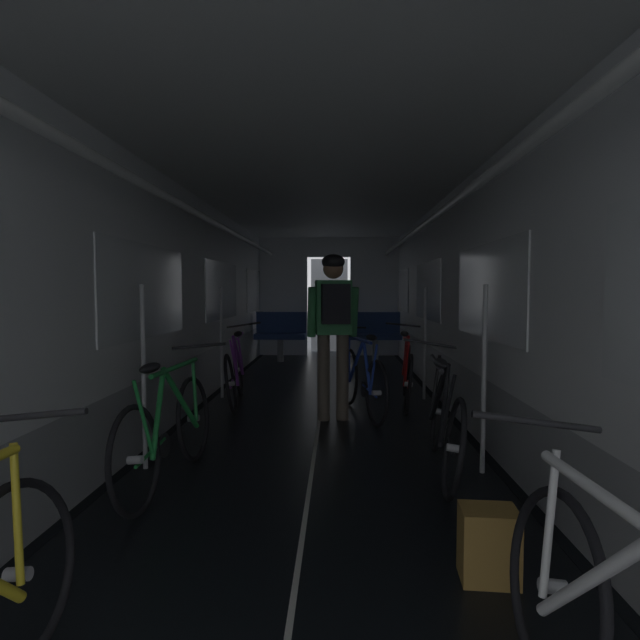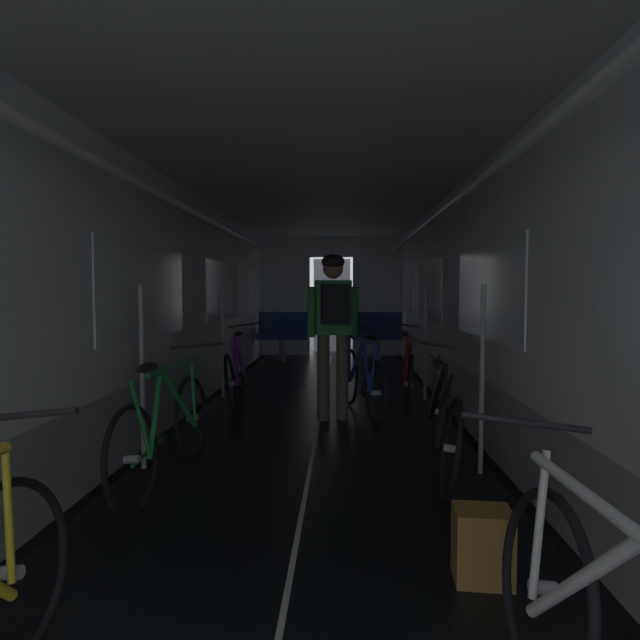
{
  "view_description": "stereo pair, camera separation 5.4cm",
  "coord_description": "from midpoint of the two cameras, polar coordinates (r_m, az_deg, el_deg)",
  "views": [
    {
      "loc": [
        0.19,
        -1.7,
        1.36
      ],
      "look_at": [
        0.0,
        3.84,
        1.04
      ],
      "focal_mm": 28.92,
      "sensor_mm": 36.0,
      "label": 1
    },
    {
      "loc": [
        0.25,
        -1.7,
        1.36
      ],
      "look_at": [
        0.0,
        3.84,
        1.04
      ],
      "focal_mm": 28.92,
      "sensor_mm": 36.0,
      "label": 2
    }
  ],
  "objects": [
    {
      "name": "bicycle_green",
      "position": [
        3.84,
        -16.8,
        -11.54
      ],
      "size": [
        0.44,
        1.69,
        0.95
      ],
      "color": "black",
      "rests_on": "ground"
    },
    {
      "name": "bicycle_purple",
      "position": [
        6.26,
        -9.64,
        -5.72
      ],
      "size": [
        0.44,
        1.69,
        0.96
      ],
      "color": "black",
      "rests_on": "ground"
    },
    {
      "name": "bicycle_red",
      "position": [
        6.21,
        9.39,
        -5.77
      ],
      "size": [
        0.44,
        1.69,
        0.95
      ],
      "color": "black",
      "rests_on": "ground"
    },
    {
      "name": "bench_seat_far_right",
      "position": [
        9.83,
        5.95,
        -1.32
      ],
      "size": [
        0.98,
        0.51,
        0.95
      ],
      "color": "gray",
      "rests_on": "ground"
    },
    {
      "name": "backpack_on_floor",
      "position": [
        2.73,
        17.57,
        -22.58
      ],
      "size": [
        0.27,
        0.22,
        0.34
      ],
      "primitive_type": "cube",
      "rotation": [
        0.0,
        0.0,
        -0.07
      ],
      "color": "olive",
      "rests_on": "ground"
    },
    {
      "name": "bicycle_black",
      "position": [
        4.01,
        13.25,
        -10.87
      ],
      "size": [
        0.44,
        1.69,
        0.96
      ],
      "color": "black",
      "rests_on": "ground"
    },
    {
      "name": "train_car_shell",
      "position": [
        5.32,
        -0.38,
        6.98
      ],
      "size": [
        3.14,
        12.34,
        2.57
      ],
      "color": "black",
      "rests_on": "ground"
    },
    {
      "name": "bench_seat_far_left",
      "position": [
        9.87,
        -4.54,
        -1.3
      ],
      "size": [
        0.98,
        0.51,
        0.95
      ],
      "color": "gray",
      "rests_on": "ground"
    },
    {
      "name": "person_cyclist_aisle",
      "position": [
        5.32,
        1.21,
        0.23
      ],
      "size": [
        0.55,
        0.43,
        1.73
      ],
      "color": "brown",
      "rests_on": "ground"
    },
    {
      "name": "bicycle_blue_in_aisle",
      "position": [
        5.67,
        4.36,
        -6.59
      ],
      "size": [
        0.59,
        1.65,
        0.94
      ],
      "color": "black",
      "rests_on": "ground"
    }
  ]
}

